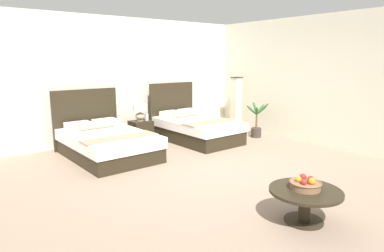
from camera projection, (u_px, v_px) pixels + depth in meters
name	position (u px, v px, depth m)	size (l,w,h in m)	color
ground_plane	(218.00, 173.00, 5.77)	(9.86, 10.19, 0.02)	gray
wall_back	(127.00, 79.00, 8.06)	(9.86, 0.12, 2.84)	silver
wall_side_right	(311.00, 80.00, 7.66)	(0.12, 5.79, 2.84)	beige
bed_near_window	(106.00, 142.00, 6.68)	(1.47, 2.16, 1.26)	#2B2417
bed_near_corner	(195.00, 128.00, 7.99)	(1.35, 2.09, 1.31)	#2B2417
nightstand	(141.00, 132.00, 7.82)	(0.46, 0.45, 0.50)	#2B2417
table_lamp	(140.00, 111.00, 7.74)	(0.32, 0.32, 0.38)	tan
vase	(147.00, 117.00, 7.81)	(0.08, 0.08, 0.15)	#B8BBC8
coffee_table	(305.00, 198.00, 3.97)	(0.84, 0.84, 0.40)	#2B2417
fruit_bowl	(305.00, 184.00, 3.96)	(0.37, 0.37, 0.16)	#896143
floor_lamp_corner	(236.00, 103.00, 9.17)	(0.26, 0.26, 1.43)	#332A28
potted_palm	(257.00, 125.00, 8.32)	(0.51, 0.51, 0.88)	#3C322D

